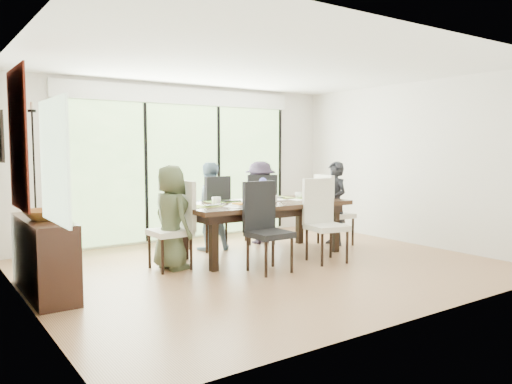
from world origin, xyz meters
TOP-DOWN VIEW (x-y plane):
  - floor at (0.00, 0.00)m, footprint 6.00×5.00m
  - ceiling at (0.00, 0.00)m, footprint 6.00×5.00m
  - wall_back at (0.00, 2.51)m, footprint 6.00×0.02m
  - wall_front at (0.00, -2.51)m, footprint 6.00×0.02m
  - wall_left at (-3.01, 0.00)m, footprint 0.02×5.00m
  - wall_right at (3.01, 0.00)m, footprint 0.02×5.00m
  - glass_doors at (0.00, 2.47)m, footprint 4.20×0.02m
  - blinds_header at (0.00, 2.46)m, footprint 4.40×0.06m
  - mullion_a at (-2.10, 2.46)m, footprint 0.05×0.04m
  - mullion_b at (-0.70, 2.46)m, footprint 0.05×0.04m
  - mullion_c at (0.70, 2.46)m, footprint 0.05×0.04m
  - mullion_d at (2.10, 2.46)m, footprint 0.05×0.04m
  - side_window at (-2.97, -1.20)m, footprint 0.02×0.90m
  - deck at (0.00, 3.40)m, footprint 6.00×1.80m
  - rail_top at (0.00, 4.20)m, footprint 6.00×0.08m
  - foliage_left at (-1.80, 5.20)m, footprint 3.20×3.20m
  - foliage_mid at (0.40, 5.80)m, footprint 4.00×4.00m
  - foliage_right at (2.20, 5.00)m, footprint 2.80×2.80m
  - foliage_far at (-0.60, 6.50)m, footprint 3.60×3.60m
  - table_top at (0.36, 0.61)m, footprint 2.58×1.18m
  - table_apron at (0.36, 0.61)m, footprint 2.36×0.97m
  - table_leg_fl at (-0.72, 0.18)m, footprint 0.10×0.10m
  - table_leg_fr at (1.44, 0.18)m, footprint 0.10×0.10m
  - table_leg_bl at (-0.72, 1.04)m, footprint 0.10×0.10m
  - table_leg_br at (1.44, 1.04)m, footprint 0.10×0.10m
  - chair_left_end at (-1.14, 0.61)m, footprint 0.50×0.50m
  - chair_right_end at (1.86, 0.61)m, footprint 0.56×0.56m
  - chair_far_left at (-0.09, 1.46)m, footprint 0.58×0.58m
  - chair_far_right at (0.91, 1.46)m, footprint 0.65×0.65m
  - chair_near_left at (-0.14, -0.26)m, footprint 0.49×0.49m
  - chair_near_right at (0.86, -0.26)m, footprint 0.57×0.57m
  - person_left_end at (-1.12, 0.61)m, footprint 0.49×0.70m
  - person_right_end at (1.84, 0.61)m, footprint 0.49×0.69m
  - person_far_left at (-0.09, 1.44)m, footprint 0.73×0.56m
  - person_far_right at (0.91, 1.44)m, footprint 0.66×0.43m
  - placemat_left at (-0.59, 0.61)m, footprint 0.47×0.34m
  - placemat_right at (1.31, 0.61)m, footprint 0.47×0.34m
  - placemat_far_l at (-0.09, 1.01)m, footprint 0.47×0.34m
  - placemat_far_r at (0.91, 1.01)m, footprint 0.47×0.34m
  - placemat_paper at (-0.19, 0.31)m, footprint 0.47×0.34m
  - tablet_far_l at (0.01, 0.96)m, footprint 0.28×0.19m
  - tablet_far_r at (0.86, 0.96)m, footprint 0.26×0.18m
  - papers at (1.06, 0.56)m, footprint 0.32×0.24m
  - platter_base at (-0.19, 0.31)m, footprint 0.28×0.28m
  - platter_snacks at (-0.19, 0.31)m, footprint 0.21×0.21m
  - vase at (0.41, 0.66)m, footprint 0.09×0.09m
  - hyacinth_stems at (0.41, 0.66)m, footprint 0.04×0.04m
  - hyacinth_blooms at (0.41, 0.66)m, footprint 0.12×0.12m
  - laptop at (-0.49, 0.51)m, footprint 0.41×0.33m
  - cup_a at (-0.34, 0.76)m, footprint 0.19×0.19m
  - cup_b at (0.51, 0.51)m, footprint 0.15×0.15m
  - cup_c at (1.16, 0.71)m, footprint 0.18×0.18m
  - book at (0.61, 0.66)m, footprint 0.19×0.25m
  - sideboard at (-2.76, 0.36)m, footprint 0.42×1.49m
  - bowl at (-2.76, 0.26)m, footprint 0.44×0.44m
  - candlestick_base at (-2.76, 0.71)m, footprint 0.09×0.09m
  - candlestick_shaft at (-2.76, 0.71)m, footprint 0.02×0.02m
  - candlestick_pan at (-2.76, 0.71)m, footprint 0.09×0.09m
  - candle at (-2.76, 0.71)m, footprint 0.03×0.03m
  - tapestry at (-2.97, 0.40)m, footprint 0.02×1.00m
  - art_canvas at (-2.95, 1.70)m, footprint 0.01×0.45m

SIDE VIEW (x-z plane):
  - deck at x=0.00m, z-range -0.10..0.00m
  - floor at x=0.00m, z-range -0.01..0.00m
  - table_leg_fl at x=-0.72m, z-range 0.00..0.74m
  - table_leg_fr at x=1.44m, z-range 0.00..0.74m
  - table_leg_bl at x=-0.72m, z-range 0.00..0.74m
  - table_leg_br at x=1.44m, z-range 0.00..0.74m
  - sideboard at x=-2.76m, z-range 0.00..0.84m
  - rail_top at x=0.00m, z-range 0.52..0.58m
  - chair_left_end at x=-1.14m, z-range 0.00..1.18m
  - chair_right_end at x=1.86m, z-range 0.00..1.18m
  - chair_far_left at x=-0.09m, z-range 0.00..1.18m
  - chair_far_right at x=0.91m, z-range 0.00..1.18m
  - chair_near_left at x=-0.14m, z-range 0.00..1.18m
  - chair_near_right at x=0.86m, z-range 0.00..1.18m
  - table_apron at x=0.36m, z-range 0.62..0.73m
  - person_left_end at x=-1.12m, z-range 0.00..1.39m
  - person_right_end at x=1.84m, z-range 0.00..1.39m
  - person_far_left at x=-0.09m, z-range 0.00..1.39m
  - person_far_right at x=0.91m, z-range 0.00..1.39m
  - table_top at x=0.36m, z-range 0.74..0.81m
  - papers at x=1.06m, z-range 0.81..0.81m
  - placemat_left at x=-0.59m, z-range 0.81..0.81m
  - placemat_right at x=1.31m, z-range 0.81..0.81m
  - placemat_far_l at x=-0.09m, z-range 0.81..0.81m
  - placemat_far_r at x=0.91m, z-range 0.81..0.81m
  - placemat_paper at x=-0.19m, z-range 0.81..0.81m
  - book at x=0.61m, z-range 0.81..0.83m
  - tablet_far_r at x=0.86m, z-range 0.81..0.82m
  - tablet_far_l at x=0.01m, z-range 0.81..0.83m
  - laptop at x=-0.49m, z-range 0.81..0.83m
  - platter_base at x=-0.19m, z-range 0.81..0.84m
  - platter_snacks at x=-0.19m, z-range 0.84..0.85m
  - cup_b at x=0.51m, z-range 0.81..0.90m
  - cup_a at x=-0.34m, z-range 0.81..0.91m
  - cup_c at x=1.16m, z-range 0.81..0.91m
  - candlestick_base at x=-2.76m, z-range 0.84..0.88m
  - vase at x=0.41m, z-range 0.81..0.93m
  - bowl at x=-2.76m, z-range 0.84..0.95m
  - hyacinth_stems at x=0.41m, z-range 0.91..1.09m
  - hyacinth_blooms at x=0.41m, z-range 1.05..1.17m
  - glass_doors at x=0.00m, z-range 0.05..2.35m
  - mullion_a at x=-2.10m, z-range 0.05..2.35m
  - mullion_b at x=-0.70m, z-range 0.05..2.35m
  - mullion_c at x=0.70m, z-range 0.05..2.35m
  - mullion_d at x=2.10m, z-range 0.05..2.35m
  - foliage_right at x=2.20m, z-range -0.14..2.66m
  - wall_back at x=0.00m, z-range 0.00..2.70m
  - wall_front at x=0.00m, z-range 0.00..2.70m
  - wall_left at x=-3.01m, z-range 0.00..2.70m
  - wall_right at x=3.01m, z-range 0.00..2.70m
  - foliage_left at x=-1.80m, z-range -0.16..3.04m
  - candlestick_shaft at x=-2.76m, z-range 0.86..2.03m
  - side_window at x=-2.97m, z-range 1.00..2.00m
  - foliage_far at x=-0.60m, z-range -0.18..3.42m
  - tapestry at x=-2.97m, z-range 0.95..2.45m
  - art_canvas at x=-2.95m, z-range 1.48..2.02m
  - foliage_mid at x=0.40m, z-range -0.20..3.80m
  - candlestick_pan at x=-2.76m, z-range 2.01..2.04m
  - candle at x=-2.76m, z-range 2.03..2.13m
  - blinds_header at x=0.00m, z-range 2.36..2.64m
  - ceiling at x=0.00m, z-range 2.70..2.71m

